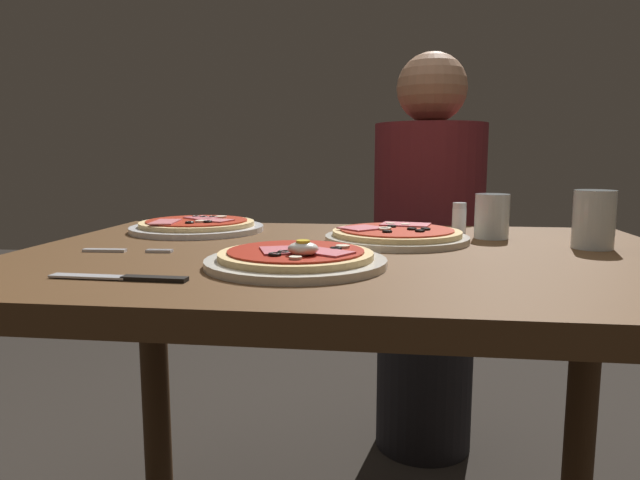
# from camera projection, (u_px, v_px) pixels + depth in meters

# --- Properties ---
(dining_table) EXTENTS (1.16, 0.81, 0.72)m
(dining_table) POSITION_uv_depth(u_px,v_px,m) (348.00, 315.00, 1.01)
(dining_table) COLOR brown
(dining_table) RESTS_ON ground
(pizza_foreground) EXTENTS (0.28, 0.28, 0.05)m
(pizza_foreground) POSITION_uv_depth(u_px,v_px,m) (296.00, 259.00, 0.86)
(pizza_foreground) COLOR silver
(pizza_foreground) RESTS_ON dining_table
(pizza_across_left) EXTENTS (0.29, 0.29, 0.03)m
(pizza_across_left) POSITION_uv_depth(u_px,v_px,m) (197.00, 226.00, 1.27)
(pizza_across_left) COLOR white
(pizza_across_left) RESTS_ON dining_table
(pizza_across_right) EXTENTS (0.28, 0.28, 0.03)m
(pizza_across_right) POSITION_uv_depth(u_px,v_px,m) (396.00, 235.00, 1.11)
(pizza_across_right) COLOR silver
(pizza_across_right) RESTS_ON dining_table
(water_glass_near) EXTENTS (0.07, 0.07, 0.09)m
(water_glass_near) POSITION_uv_depth(u_px,v_px,m) (492.00, 219.00, 1.15)
(water_glass_near) COLOR silver
(water_glass_near) RESTS_ON dining_table
(water_glass_far) EXTENTS (0.07, 0.07, 0.11)m
(water_glass_far) POSITION_uv_depth(u_px,v_px,m) (594.00, 223.00, 1.02)
(water_glass_far) COLOR silver
(water_glass_far) RESTS_ON dining_table
(fork) EXTENTS (0.16, 0.02, 0.00)m
(fork) POSITION_uv_depth(u_px,v_px,m) (121.00, 251.00, 0.99)
(fork) COLOR silver
(fork) RESTS_ON dining_table
(knife) EXTENTS (0.20, 0.03, 0.01)m
(knife) POSITION_uv_depth(u_px,v_px,m) (128.00, 278.00, 0.76)
(knife) COLOR silver
(knife) RESTS_ON dining_table
(salt_shaker) EXTENTS (0.03, 0.03, 0.07)m
(salt_shaker) POSITION_uv_depth(u_px,v_px,m) (459.00, 219.00, 1.22)
(salt_shaker) COLOR white
(salt_shaker) RESTS_ON dining_table
(diner_person) EXTENTS (0.32, 0.32, 1.18)m
(diner_person) POSITION_uv_depth(u_px,v_px,m) (427.00, 267.00, 1.69)
(diner_person) COLOR black
(diner_person) RESTS_ON ground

